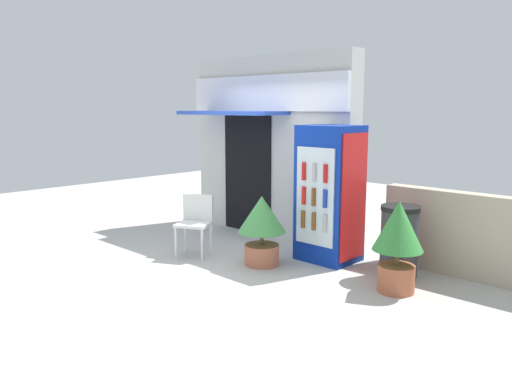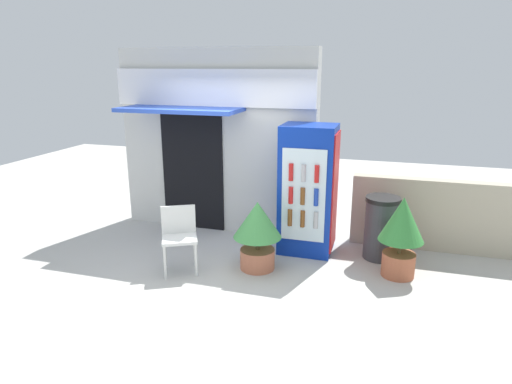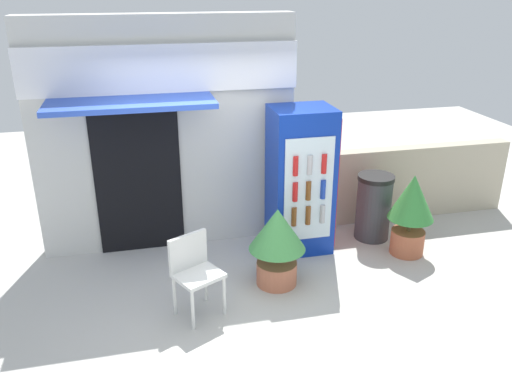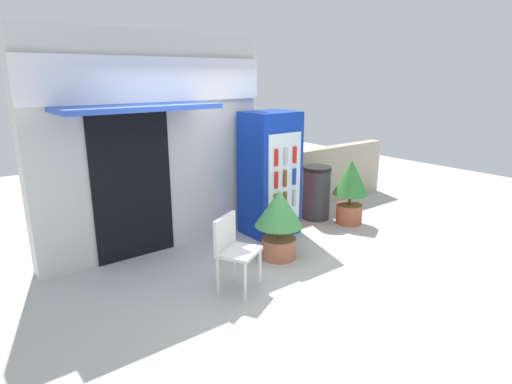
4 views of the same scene
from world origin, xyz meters
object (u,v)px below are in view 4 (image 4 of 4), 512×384
Objects in this scene: potted_plant_curbside at (351,186)px; trash_bin at (316,193)px; plastic_chair at (233,246)px; potted_plant_near_shop at (279,217)px; drink_cooler at (271,174)px.

trash_bin is at bearing 116.00° from potted_plant_curbside.
potted_plant_curbside is 0.60m from trash_bin.
plastic_chair is 1.04m from potted_plant_near_shop.
drink_cooler is 2.07× the size of trash_bin.
potted_plant_near_shop is (-0.53, -0.80, -0.37)m from drink_cooler.
plastic_chair is 2.89m from potted_plant_curbside.
potted_plant_near_shop is 1.86m from potted_plant_curbside.
trash_bin is (-0.25, 0.52, -0.18)m from potted_plant_curbside.
drink_cooler reaches higher than potted_plant_near_shop.
drink_cooler is at bearing 159.54° from potted_plant_curbside.
potted_plant_curbside is (1.30, -0.49, -0.30)m from drink_cooler.
potted_plant_curbside is at bearing 13.09° from plastic_chair.
drink_cooler is at bearing 37.08° from plastic_chair.
plastic_chair is at bearing -142.92° from drink_cooler.
trash_bin is at bearing 24.58° from plastic_chair.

